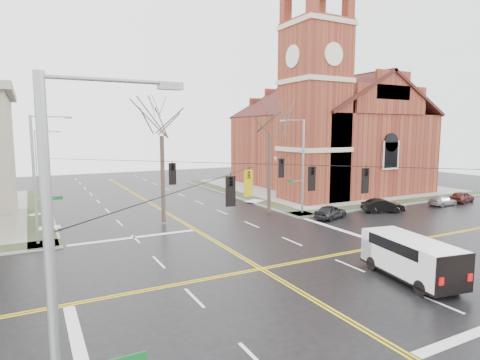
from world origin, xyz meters
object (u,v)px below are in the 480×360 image
church (323,128)px  streetlight_north_a (41,165)px  signal_pole_ne (302,164)px  signal_pole_nw (37,176)px  tree_ne (270,129)px  streetlight_north_b (37,155)px  tree_nw_near (162,130)px  parked_car_d (462,197)px  parked_car_c (443,201)px  parked_car_b (383,206)px  cargo_van (408,255)px  signal_pole_sw (62,297)px  parked_car_a (331,212)px

church → streetlight_north_a: size_ratio=3.44×
signal_pole_ne → signal_pole_nw: same height
signal_pole_ne → tree_ne: (-2.57, 1.72, 3.28)m
signal_pole_nw → streetlight_north_a: 16.52m
streetlight_north_b → tree_nw_near: tree_nw_near is taller
streetlight_north_b → parked_car_d: bearing=-43.4°
church → parked_car_c: (2.95, -16.74, -7.91)m
signal_pole_ne → tree_ne: tree_ne is taller
church → tree_nw_near: size_ratio=2.45×
tree_nw_near → church: bearing=22.4°
parked_car_b → tree_nw_near: 22.69m
streetlight_north_a → streetlight_north_b: (0.00, 20.00, 0.00)m
parked_car_d → cargo_van: bearing=107.1°
signal_pole_nw → parked_car_c: signal_pole_nw is taller
signal_pole_nw → signal_pole_sw: bearing=-90.0°
cargo_van → tree_nw_near: 21.65m
streetlight_north_b → parked_car_b: streetlight_north_b is taller
church → tree_ne: (-16.01, -11.56, -0.21)m
signal_pole_ne → signal_pole_sw: (-22.64, -23.00, 0.00)m
cargo_van → tree_ne: bearing=92.4°
signal_pole_sw → tree_ne: 32.01m
streetlight_north_a → parked_car_d: (41.96, -19.73, -3.82)m
parked_car_b → tree_ne: size_ratio=0.36×
streetlight_north_b → parked_car_a: size_ratio=2.13×
signal_pole_sw → tree_ne: tree_ne is taller
church → signal_pole_ne: size_ratio=3.06×
tree_nw_near → signal_pole_sw: bearing=-110.9°
streetlight_north_b → parked_car_b: bearing=-53.0°
parked_car_c → cargo_van: bearing=119.8°
signal_pole_sw → parked_car_a: bearing=40.1°
signal_pole_sw → streetlight_north_a: (0.67, 39.50, -0.48)m
streetlight_north_a → cargo_van: 37.28m
signal_pole_nw → parked_car_d: 42.97m
cargo_van → streetlight_north_a: bearing=127.1°
streetlight_north_b → parked_car_d: (41.96, -39.73, -3.82)m
church → parked_car_c: church is taller
streetlight_north_a → tree_nw_near: 17.13m
parked_car_b → tree_ne: (-10.35, 4.78, 7.55)m
signal_pole_nw → tree_nw_near: tree_nw_near is taller
streetlight_north_a → parked_car_c: bearing=-27.5°
parked_car_d → tree_ne: size_ratio=0.33×
signal_pole_sw → cargo_van: bearing=20.1°
streetlight_north_a → parked_car_c: streetlight_north_a is taller
signal_pole_ne → streetlight_north_b: size_ratio=1.12×
tree_nw_near → parked_car_c: bearing=-11.3°
signal_pole_sw → parked_car_d: signal_pole_sw is taller
signal_pole_nw → streetlight_north_a: bearing=87.7°
streetlight_north_a → signal_pole_ne: bearing=-36.9°
signal_pole_nw → tree_ne: (20.07, 1.72, 3.28)m
signal_pole_ne → parked_car_c: signal_pole_ne is taller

